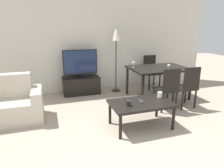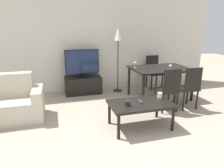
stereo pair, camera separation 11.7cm
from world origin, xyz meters
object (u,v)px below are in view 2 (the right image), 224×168
armchair (12,104)px  wine_glass_left (135,63)px  coffee_table (140,105)px  dining_chair_far (153,70)px  remote_primary (140,101)px  wine_glass_center (170,66)px  cup_colored_far (160,95)px  dining_chair_near_right (189,86)px  floor_lamp (118,38)px  dining_chair_near (169,88)px  cup_white_near (127,103)px  remote_secondary (127,101)px  tv (82,63)px  tv_stand (83,85)px  dining_table (160,71)px

armchair → wine_glass_left: wine_glass_left is taller
coffee_table → dining_chair_far: bearing=57.9°
coffee_table → remote_primary: size_ratio=7.05×
remote_primary → wine_glass_center: size_ratio=1.03×
cup_colored_far → dining_chair_far: bearing=65.8°
dining_chair_near_right → floor_lamp: floor_lamp is taller
dining_chair_near_right → remote_primary: (-1.29, -0.44, -0.04)m
armchair → remote_primary: size_ratio=7.41×
floor_lamp → armchair: bearing=-155.6°
dining_chair_near → cup_white_near: 1.21m
coffee_table → remote_secondary: (-0.20, 0.12, 0.06)m
dining_chair_far → wine_glass_left: 1.07m
tv → dining_chair_near_right: (1.98, -1.64, -0.29)m
dining_chair_near → remote_secondary: 1.08m
tv_stand → dining_chair_near_right: (1.98, -1.64, 0.28)m
dining_table → cup_white_near: dining_table is taller
armchair → cup_white_near: armchair is taller
dining_chair_near → remote_primary: (-0.82, -0.44, -0.04)m
remote_primary → cup_colored_far: size_ratio=1.51×
armchair → tv_stand: armchair is taller
tv → dining_chair_near: bearing=-47.5°
floor_lamp → wine_glass_left: 0.83m
coffee_table → dining_table: size_ratio=0.77×
coffee_table → dining_chair_near_right: dining_chair_near_right is taller
floor_lamp → remote_primary: 2.22m
cup_colored_far → floor_lamp: bearing=95.5°
dining_chair_near → wine_glass_left: dining_chair_near is taller
remote_secondary → wine_glass_left: bearing=62.7°
tv_stand → dining_table: 1.98m
coffee_table → remote_secondary: 0.24m
cup_colored_far → wine_glass_center: 1.08m
dining_chair_far → wine_glass_left: dining_chair_far is taller
tv_stand → wine_glass_center: 2.24m
dining_chair_near → wine_glass_left: 1.10m
coffee_table → dining_chair_far: (1.30, 2.07, 0.10)m
wine_glass_center → armchair: bearing=179.3°
wine_glass_center → cup_white_near: bearing=-144.3°
cup_colored_far → wine_glass_left: wine_glass_left is taller
coffee_table → cup_colored_far: bearing=15.8°
dining_table → cup_white_near: 1.89m
wine_glass_left → remote_secondary: bearing=-117.3°
cup_white_near → tv: bearing=100.9°
tv → remote_secondary: size_ratio=5.70×
tv_stand → coffee_table: size_ratio=0.87×
armchair → remote_primary: armchair is taller
coffee_table → remote_primary: bearing=79.8°
dining_chair_near → remote_primary: dining_chair_near is taller
cup_colored_far → wine_glass_left: (0.06, 1.34, 0.34)m
coffee_table → dining_chair_near: bearing=29.8°
coffee_table → remote_primary: 0.07m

